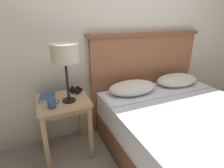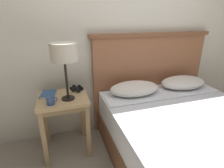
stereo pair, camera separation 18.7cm
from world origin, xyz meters
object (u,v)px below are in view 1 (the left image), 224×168
bed (187,130)px  table_lamp (65,55)px  nightstand (64,108)px  binoculars_pair (75,90)px  coffee_mug (52,103)px  book_on_nightstand (47,97)px

bed → table_lamp: size_ratio=3.34×
nightstand → binoculars_pair: bearing=39.1°
bed → table_lamp: bearing=156.0°
table_lamp → coffee_mug: 0.45m
nightstand → table_lamp: size_ratio=1.17×
table_lamp → book_on_nightstand: (-0.19, 0.14, -0.44)m
bed → binoculars_pair: bed is taller
table_lamp → coffee_mug: bearing=-156.1°
table_lamp → binoculars_pair: size_ratio=3.37×
table_lamp → coffee_mug: table_lamp is taller
table_lamp → binoculars_pair: table_lamp is taller
nightstand → bed: size_ratio=0.35×
book_on_nightstand → binoculars_pair: 0.30m
nightstand → binoculars_pair: size_ratio=3.95×
table_lamp → book_on_nightstand: 0.50m
bed → coffee_mug: 1.39m
binoculars_pair → coffee_mug: coffee_mug is taller
bed → coffee_mug: bed is taller
book_on_nightstand → coffee_mug: coffee_mug is taller
binoculars_pair → nightstand: bearing=-140.9°
table_lamp → book_on_nightstand: table_lamp is taller
book_on_nightstand → coffee_mug: (0.03, -0.21, 0.03)m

